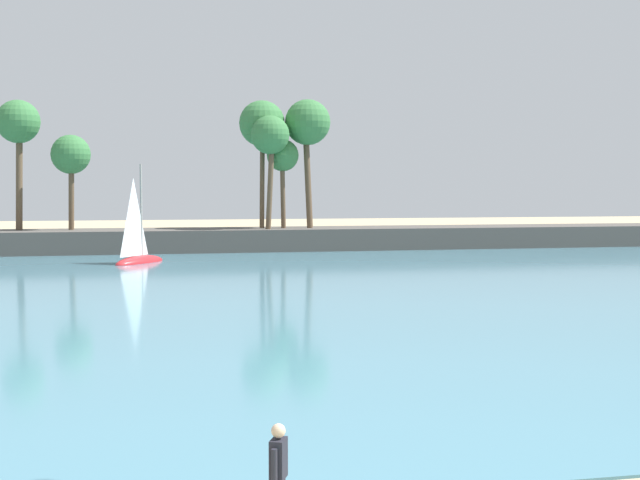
{
  "coord_description": "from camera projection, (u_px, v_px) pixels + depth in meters",
  "views": [
    {
      "loc": [
        -1.86,
        -7.24,
        5.07
      ],
      "look_at": [
        2.05,
        11.03,
        3.94
      ],
      "focal_mm": 48.48,
      "sensor_mm": 36.0,
      "label": 1
    }
  ],
  "objects": [
    {
      "name": "person_at_waterline",
      "position": [
        278.0,
        476.0,
        12.51
      ],
      "size": [
        0.32,
        0.51,
        1.67
      ],
      "color": "#23232D",
      "rests_on": "ground"
    },
    {
      "name": "palm_headland",
      "position": [
        146.0,
        213.0,
        67.53
      ],
      "size": [
        89.1,
        6.03,
        13.47
      ],
      "color": "#514C47",
      "rests_on": "ground"
    },
    {
      "name": "sailboat_near_shore",
      "position": [
        139.0,
        253.0,
        57.47
      ],
      "size": [
        4.05,
        4.8,
        7.07
      ],
      "color": "red",
      "rests_on": "sea"
    },
    {
      "name": "sea",
      "position": [
        163.0,
        260.0,
        60.29
      ],
      "size": [
        220.0,
        95.51,
        0.06
      ],
      "primitive_type": "cube",
      "color": "teal",
      "rests_on": "ground"
    }
  ]
}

